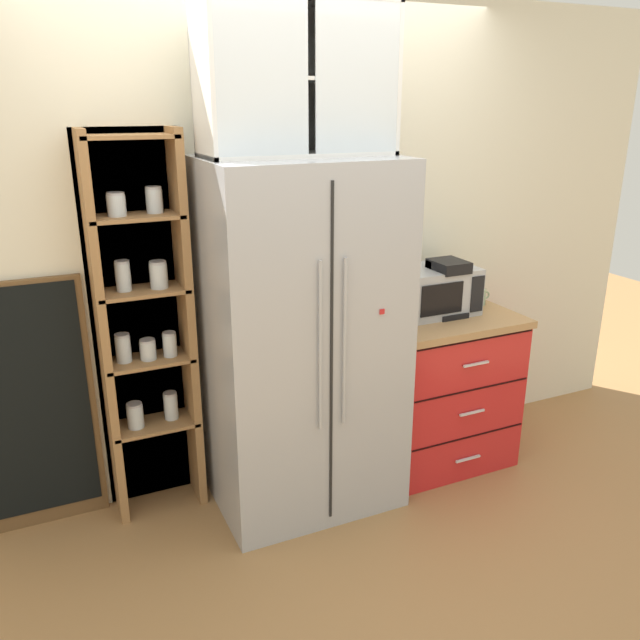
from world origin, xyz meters
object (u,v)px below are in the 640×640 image
(microwave, at_px, (434,290))
(coffee_maker, at_px, (444,287))
(bottle_green, at_px, (397,305))
(mug_sage, at_px, (480,297))
(chalkboard_menu, at_px, (29,408))
(bottle_amber, at_px, (446,295))
(refrigerator, at_px, (302,340))

(microwave, bearing_deg, coffee_maker, -48.84)
(coffee_maker, bearing_deg, bottle_green, -171.26)
(mug_sage, bearing_deg, bottle_green, -170.35)
(coffee_maker, distance_m, bottle_green, 0.34)
(mug_sage, distance_m, chalkboard_menu, 2.48)
(bottle_amber, distance_m, chalkboard_menu, 2.20)
(mug_sage, xyz_separation_m, chalkboard_menu, (-2.45, 0.22, -0.30))
(bottle_amber, bearing_deg, chalkboard_menu, 172.25)
(coffee_maker, relative_size, chalkboard_menu, 0.25)
(coffee_maker, relative_size, bottle_green, 1.24)
(bottle_amber, xyz_separation_m, chalkboard_menu, (-2.15, 0.29, -0.37))
(refrigerator, bearing_deg, coffee_maker, 2.71)
(coffee_maker, height_order, bottle_green, coffee_maker)
(refrigerator, relative_size, mug_sage, 16.92)
(bottle_green, bearing_deg, bottle_amber, 5.57)
(refrigerator, relative_size, coffee_maker, 5.73)
(refrigerator, height_order, coffee_maker, refrigerator)
(bottle_amber, bearing_deg, microwave, 121.13)
(microwave, height_order, coffee_maker, coffee_maker)
(bottle_green, bearing_deg, microwave, 17.44)
(refrigerator, distance_m, bottle_green, 0.55)
(microwave, xyz_separation_m, chalkboard_menu, (-2.11, 0.23, -0.39))
(mug_sage, bearing_deg, coffee_maker, -169.34)
(bottle_amber, xyz_separation_m, bottle_green, (-0.33, -0.03, -0.01))
(refrigerator, bearing_deg, bottle_green, -1.05)
(coffee_maker, bearing_deg, refrigerator, -177.29)
(coffee_maker, bearing_deg, bottle_amber, -90.00)
(coffee_maker, xyz_separation_m, bottle_green, (-0.33, -0.05, -0.05))
(coffee_maker, bearing_deg, mug_sage, 10.66)
(mug_sage, height_order, bottle_amber, bottle_amber)
(microwave, bearing_deg, mug_sage, 2.39)
(bottle_amber, relative_size, chalkboard_menu, 0.21)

